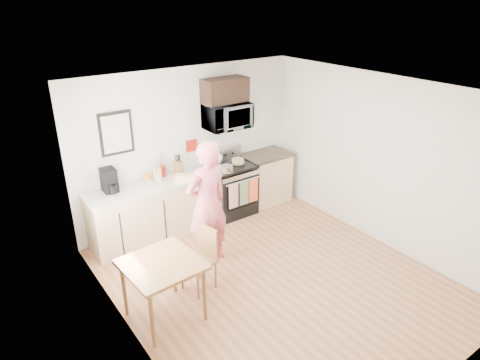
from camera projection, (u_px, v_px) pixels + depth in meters
floor at (275, 279)px, 5.93m from camera, size 4.60×4.60×0.00m
back_wall at (188, 146)px, 7.11m from camera, size 4.00×0.04×2.60m
front_wall at (451, 289)px, 3.70m from camera, size 4.00×0.04×2.60m
left_wall at (128, 245)px, 4.34m from camera, size 0.04×4.60×2.60m
right_wall at (379, 161)px, 6.48m from camera, size 0.04×4.60×2.60m
ceiling at (282, 92)px, 4.88m from camera, size 4.00×4.60×0.04m
window at (101, 194)px, 4.85m from camera, size 0.06×1.40×1.50m
cabinet_left at (156, 211)px, 6.81m from camera, size 2.10×0.60×0.90m
countertop_left at (154, 184)px, 6.62m from camera, size 2.14×0.64×0.04m
cabinet_right at (265, 178)px, 8.00m from camera, size 0.84×0.60×0.90m
countertop_right at (266, 155)px, 7.81m from camera, size 0.88×0.64×0.04m
range at (231, 190)px, 7.56m from camera, size 0.76×0.70×1.16m
microwave at (227, 116)px, 7.10m from camera, size 0.76×0.51×0.42m
upper_cabinet at (225, 90)px, 6.96m from camera, size 0.76×0.35×0.40m
wall_art at (116, 133)px, 6.27m from camera, size 0.50×0.04×0.65m
wall_trivet at (191, 146)px, 7.13m from camera, size 0.20×0.02×0.20m
person at (207, 204)px, 5.98m from camera, size 0.73×0.52×1.86m
dining_table at (162, 269)px, 4.97m from camera, size 0.84×0.84×0.79m
chair at (205, 248)px, 5.61m from camera, size 0.47×0.44×0.88m
knife_block at (178, 168)px, 6.86m from camera, size 0.12×0.16×0.24m
utensil_crock at (161, 167)px, 6.81m from camera, size 0.13×0.13×0.39m
fruit_bowl at (148, 177)px, 6.72m from camera, size 0.31×0.31×0.11m
milk_carton at (158, 175)px, 6.60m from camera, size 0.09×0.09×0.24m
coffee_maker at (109, 181)px, 6.27m from camera, size 0.21×0.30×0.36m
bread_bag at (185, 178)px, 6.65m from camera, size 0.33×0.30×0.11m
cake at (238, 161)px, 7.38m from camera, size 0.26×0.26×0.09m
kettle at (217, 158)px, 7.35m from camera, size 0.21×0.21×0.26m
pot at (227, 169)px, 7.04m from camera, size 0.21×0.34×0.10m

